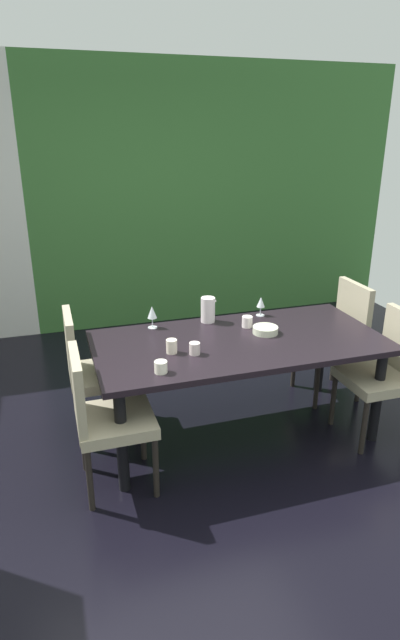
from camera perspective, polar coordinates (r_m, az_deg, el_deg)
The scene contains 15 objects.
ground_plane at distance 3.38m, azimuth -0.50°, elevation -16.59°, with size 6.28×5.54×0.02m, color black.
garden_window_panel at distance 5.65m, azimuth 2.22°, elevation 13.94°, with size 4.07×0.10×2.74m, color #376A31.
dining_table at distance 3.41m, azimuth 4.49°, elevation -3.40°, with size 1.95×0.95×0.72m.
chair_left_near at distance 3.00m, azimuth -11.10°, elevation -10.39°, with size 0.45×0.44×0.89m.
chair_right_near at distance 3.68m, azimuth 20.50°, elevation -5.17°, with size 0.44×0.44×0.91m.
chair_left_far at distance 3.54m, azimuth -12.35°, elevation -5.30°, with size 0.45×0.44×0.91m.
chair_right_far at distance 4.14m, azimuth 15.49°, elevation -1.59°, with size 0.44×0.44×0.93m.
wine_glass_corner at distance 3.80m, azimuth 6.97°, elevation 1.97°, with size 0.07×0.07×0.15m.
wine_glass_front at distance 3.54m, azimuth -5.50°, elevation 0.82°, with size 0.07×0.07×0.16m.
serving_bowl_center at distance 3.49m, azimuth 7.48°, elevation -1.13°, with size 0.18×0.18×0.05m, color beige.
cup_rear at distance 2.92m, azimuth -4.50°, elevation -5.37°, with size 0.08×0.08×0.07m, color white.
cup_near_window at distance 3.59m, azimuth 5.42°, elevation -0.19°, with size 0.08×0.08×0.08m, color white.
cup_left at distance 3.16m, azimuth -3.26°, elevation -3.02°, with size 0.07×0.07×0.09m, color #F4E5CB.
cup_south at distance 3.14m, azimuth -0.62°, elevation -3.28°, with size 0.07×0.07×0.08m, color silver.
pitcher_north at distance 3.65m, azimuth 0.92°, elevation 1.21°, with size 0.12×0.10×0.19m.
Camera 1 is at (-0.77, -2.57, 2.04)m, focal length 28.00 mm.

